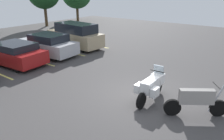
{
  "coord_description": "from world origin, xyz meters",
  "views": [
    {
      "loc": [
        -7.88,
        -4.35,
        4.44
      ],
      "look_at": [
        0.1,
        1.6,
        0.81
      ],
      "focal_mm": 35.99,
      "sensor_mm": 36.0,
      "label": 1
    }
  ],
  "objects_px": {
    "motorcycle_touring": "(151,86)",
    "motorcycle_second": "(197,101)",
    "car_silver": "(47,45)",
    "car_red": "(13,53)",
    "car_tan": "(75,35)"
  },
  "relations": [
    {
      "from": "car_silver",
      "to": "motorcycle_second",
      "type": "bearing_deg",
      "value": -99.83
    },
    {
      "from": "motorcycle_second",
      "to": "motorcycle_touring",
      "type": "bearing_deg",
      "value": 85.62
    },
    {
      "from": "motorcycle_touring",
      "to": "motorcycle_second",
      "type": "distance_m",
      "value": 1.9
    },
    {
      "from": "motorcycle_second",
      "to": "car_silver",
      "type": "bearing_deg",
      "value": 80.17
    },
    {
      "from": "motorcycle_touring",
      "to": "car_red",
      "type": "bearing_deg",
      "value": 94.9
    },
    {
      "from": "motorcycle_touring",
      "to": "car_silver",
      "type": "distance_m",
      "value": 9.14
    },
    {
      "from": "motorcycle_touring",
      "to": "motorcycle_second",
      "type": "height_order",
      "value": "motorcycle_touring"
    },
    {
      "from": "car_tan",
      "to": "car_red",
      "type": "bearing_deg",
      "value": -179.9
    },
    {
      "from": "car_silver",
      "to": "car_tan",
      "type": "height_order",
      "value": "car_tan"
    },
    {
      "from": "motorcycle_touring",
      "to": "car_silver",
      "type": "xyz_separation_m",
      "value": [
        1.74,
        8.97,
        0.1
      ]
    },
    {
      "from": "motorcycle_touring",
      "to": "car_tan",
      "type": "distance_m",
      "value": 10.2
    },
    {
      "from": "motorcycle_second",
      "to": "car_tan",
      "type": "height_order",
      "value": "car_tan"
    },
    {
      "from": "car_red",
      "to": "car_tan",
      "type": "distance_m",
      "value": 5.38
    },
    {
      "from": "motorcycle_second",
      "to": "car_tan",
      "type": "distance_m",
      "value": 11.98
    },
    {
      "from": "motorcycle_second",
      "to": "car_silver",
      "type": "xyz_separation_m",
      "value": [
        1.88,
        10.86,
        0.13
      ]
    }
  ]
}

